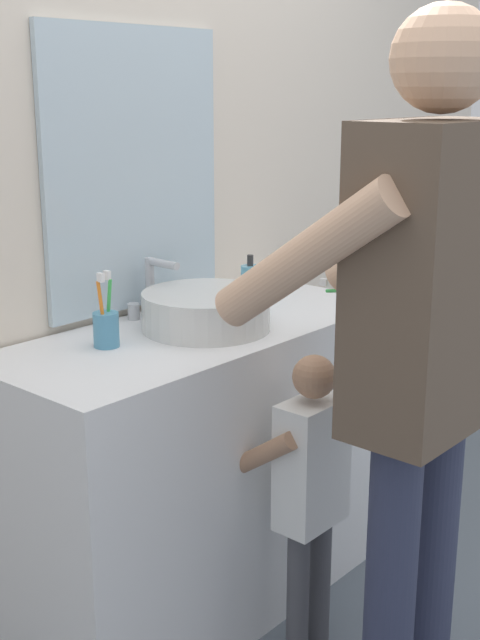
% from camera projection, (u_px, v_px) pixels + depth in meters
% --- Properties ---
extents(ground_plane, '(14.00, 14.00, 0.00)m').
position_uv_depth(ground_plane, '(278.00, 635.00, 2.50)').
color(ground_plane, slate).
extents(back_wall, '(4.40, 0.10, 2.70)m').
position_uv_depth(back_wall, '(123.00, 166.00, 2.53)').
color(back_wall, beige).
rests_on(back_wall, ground).
extents(vanity_cabinet, '(1.30, 0.54, 0.90)m').
position_uv_depth(vanity_cabinet, '(203.00, 468.00, 2.57)').
color(vanity_cabinet, white).
rests_on(vanity_cabinet, ground).
extents(sink_basin, '(0.37, 0.37, 0.11)m').
position_uv_depth(sink_basin, '(206.00, 310.00, 2.42)').
color(sink_basin, silver).
rests_on(sink_basin, vanity_cabinet).
extents(faucet, '(0.18, 0.14, 0.18)m').
position_uv_depth(faucet, '(153.00, 290.00, 2.56)').
color(faucet, '#B7BABF').
rests_on(faucet, vanity_cabinet).
extents(toothbrush_cup, '(0.07, 0.07, 0.21)m').
position_uv_depth(toothbrush_cup, '(106.00, 327.00, 2.26)').
color(toothbrush_cup, '#4C8EB2').
rests_on(toothbrush_cup, vanity_cabinet).
extents(soap_bottle, '(0.06, 0.06, 0.17)m').
position_uv_depth(soap_bottle, '(250.00, 285.00, 2.69)').
color(soap_bottle, '#66B2D1').
rests_on(soap_bottle, vanity_cabinet).
extents(child_toddler, '(0.28, 0.28, 0.90)m').
position_uv_depth(child_toddler, '(309.00, 481.00, 2.29)').
color(child_toddler, '#47474C').
rests_on(child_toddler, ground).
extents(adult_parent, '(0.54, 0.57, 1.75)m').
position_uv_depth(adult_parent, '(421.00, 325.00, 1.92)').
color(adult_parent, '#2D334C').
rests_on(adult_parent, ground).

